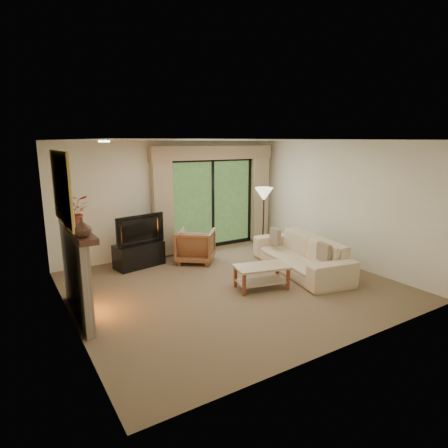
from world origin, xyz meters
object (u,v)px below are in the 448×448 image
media_console (139,255)px  armchair (196,246)px  coffee_table (261,277)px  sofa (300,254)px

media_console → armchair: (1.16, -0.34, 0.11)m
media_console → coffee_table: media_console is taller
sofa → coffee_table: size_ratio=2.56×
armchair → coffee_table: armchair is taller
sofa → coffee_table: sofa is taller
armchair → sofa: armchair is taller
media_console → sofa: 3.34m
sofa → media_console: bearing=-115.6°
armchair → sofa: (1.52, -1.65, -0.01)m
media_console → coffee_table: bearing=-68.8°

